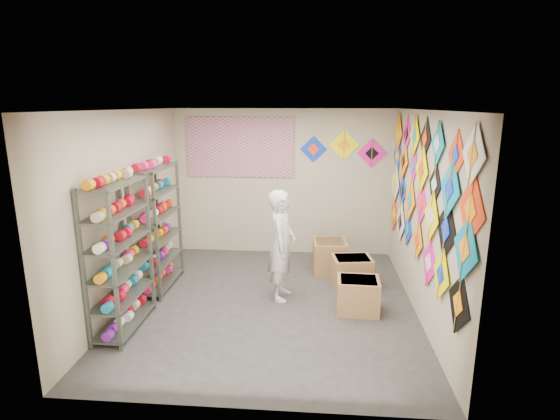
# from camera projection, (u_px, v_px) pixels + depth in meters

# --- Properties ---
(ground) EXTENTS (4.50, 4.50, 0.00)m
(ground) POSITION_uv_depth(u_px,v_px,m) (271.00, 303.00, 6.25)
(ground) COLOR #2F2C29
(room_walls) EXTENTS (4.50, 4.50, 4.50)m
(room_walls) POSITION_uv_depth(u_px,v_px,m) (271.00, 190.00, 5.87)
(room_walls) COLOR tan
(room_walls) RESTS_ON ground
(shelf_rack_front) EXTENTS (0.40, 1.10, 1.90)m
(shelf_rack_front) POSITION_uv_depth(u_px,v_px,m) (120.00, 257.00, 5.35)
(shelf_rack_front) COLOR #4C5147
(shelf_rack_front) RESTS_ON ground
(shelf_rack_back) EXTENTS (0.40, 1.10, 1.90)m
(shelf_rack_back) POSITION_uv_depth(u_px,v_px,m) (157.00, 228.00, 6.61)
(shelf_rack_back) COLOR #4C5147
(shelf_rack_back) RESTS_ON ground
(string_spools) EXTENTS (0.12, 2.36, 0.12)m
(string_spools) POSITION_uv_depth(u_px,v_px,m) (140.00, 234.00, 5.95)
(string_spools) COLOR #FF2073
(string_spools) RESTS_ON ground
(kite_wall_display) EXTENTS (0.06, 4.36, 2.04)m
(kite_wall_display) POSITION_uv_depth(u_px,v_px,m) (420.00, 192.00, 5.74)
(kite_wall_display) COLOR black
(kite_wall_display) RESTS_ON room_walls
(back_wall_kites) EXTENTS (1.56, 0.02, 0.69)m
(back_wall_kites) POSITION_uv_depth(u_px,v_px,m) (345.00, 149.00, 7.86)
(back_wall_kites) COLOR #0C30BD
(back_wall_kites) RESTS_ON room_walls
(poster) EXTENTS (2.00, 0.01, 1.10)m
(poster) POSITION_uv_depth(u_px,v_px,m) (240.00, 147.00, 8.01)
(poster) COLOR #644699
(poster) RESTS_ON room_walls
(shopkeeper) EXTENTS (0.65, 0.48, 1.61)m
(shopkeeper) POSITION_uv_depth(u_px,v_px,m) (282.00, 245.00, 6.25)
(shopkeeper) COLOR beige
(shopkeeper) RESTS_ON ground
(carton_a) EXTENTS (0.58, 0.49, 0.47)m
(carton_a) POSITION_uv_depth(u_px,v_px,m) (358.00, 295.00, 5.95)
(carton_a) COLOR #9B6A43
(carton_a) RESTS_ON ground
(carton_b) EXTENTS (0.64, 0.55, 0.48)m
(carton_b) POSITION_uv_depth(u_px,v_px,m) (352.00, 272.00, 6.76)
(carton_b) COLOR #9B6A43
(carton_b) RESTS_ON ground
(carton_c) EXTENTS (0.58, 0.63, 0.53)m
(carton_c) POSITION_uv_depth(u_px,v_px,m) (330.00, 256.00, 7.41)
(carton_c) COLOR #9B6A43
(carton_c) RESTS_ON ground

